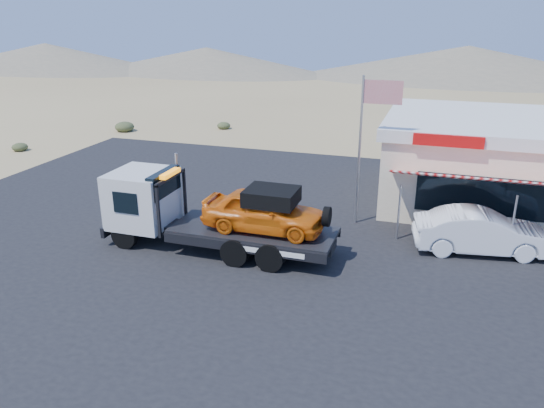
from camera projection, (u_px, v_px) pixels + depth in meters
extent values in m
plane|color=#967F55|center=(207.00, 252.00, 19.41)|extent=(120.00, 120.00, 0.00)
cube|color=black|center=(283.00, 228.00, 21.51)|extent=(32.00, 24.00, 0.02)
cylinder|color=black|center=(125.00, 236.00, 19.55)|extent=(0.98, 0.29, 0.98)
cylinder|color=black|center=(152.00, 217.00, 21.30)|extent=(0.98, 0.29, 0.98)
cylinder|color=black|center=(236.00, 251.00, 18.27)|extent=(0.98, 0.54, 0.98)
cylinder|color=black|center=(255.00, 230.00, 20.03)|extent=(0.98, 0.54, 0.98)
cylinder|color=black|center=(271.00, 256.00, 17.91)|extent=(0.98, 0.54, 0.98)
cylinder|color=black|center=(287.00, 234.00, 19.66)|extent=(0.98, 0.54, 0.98)
cube|color=black|center=(226.00, 234.00, 19.33)|extent=(8.04, 0.98, 0.29)
cube|color=silver|center=(143.00, 198.00, 19.94)|extent=(2.16, 2.30, 2.06)
cube|color=black|center=(164.00, 183.00, 19.43)|extent=(0.34, 1.96, 0.88)
cube|color=black|center=(172.00, 203.00, 19.60)|extent=(0.10, 2.16, 1.96)
cube|color=orange|center=(170.00, 173.00, 19.21)|extent=(0.25, 1.18, 0.15)
cube|color=black|center=(253.00, 231.00, 18.92)|extent=(5.88, 2.25, 0.15)
imported|color=orange|center=(264.00, 211.00, 18.53)|extent=(4.32, 1.74, 1.47)
cube|color=black|center=(272.00, 196.00, 18.26)|extent=(1.76, 1.47, 0.54)
imported|color=silver|center=(481.00, 232.00, 19.14)|extent=(4.93, 2.39, 1.56)
cube|color=beige|center=(502.00, 167.00, 23.83)|extent=(10.00, 8.00, 3.40)
cube|color=white|center=(509.00, 124.00, 23.16)|extent=(10.40, 8.40, 0.50)
cube|color=red|center=(448.00, 141.00, 20.08)|extent=(2.60, 0.12, 0.45)
cube|color=black|center=(510.00, 199.00, 20.31)|extent=(7.00, 0.06, 1.60)
cube|color=red|center=(516.00, 182.00, 19.19)|extent=(9.00, 1.73, 0.61)
cylinder|color=#99999E|center=(399.00, 212.00, 20.10)|extent=(0.08, 0.08, 2.20)
cylinder|color=#99999E|center=(513.00, 225.00, 18.94)|extent=(0.08, 0.08, 2.20)
cylinder|color=#99999E|center=(359.00, 152.00, 21.04)|extent=(0.10, 0.10, 6.00)
cube|color=#B20C14|center=(383.00, 92.00, 20.00)|extent=(1.50, 0.02, 0.90)
ellipsoid|color=#363E21|center=(20.00, 147.00, 33.41)|extent=(0.97, 0.97, 0.52)
ellipsoid|color=#363E21|center=(124.00, 126.00, 38.77)|extent=(1.39, 1.39, 0.75)
ellipsoid|color=#363E21|center=(224.00, 125.00, 39.63)|extent=(0.99, 0.99, 0.53)
ellipsoid|color=#363E21|center=(393.00, 122.00, 40.95)|extent=(0.78, 0.78, 0.42)
cone|color=#726B59|center=(207.00, 60.00, 75.20)|extent=(36.00, 36.00, 3.50)
cone|color=#726B59|center=(467.00, 63.00, 67.64)|extent=(44.00, 44.00, 4.20)
cone|color=#726B59|center=(47.00, 56.00, 79.69)|extent=(40.00, 40.00, 3.80)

